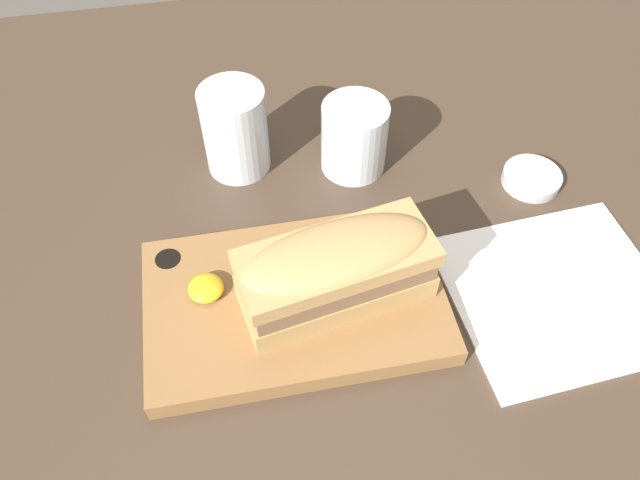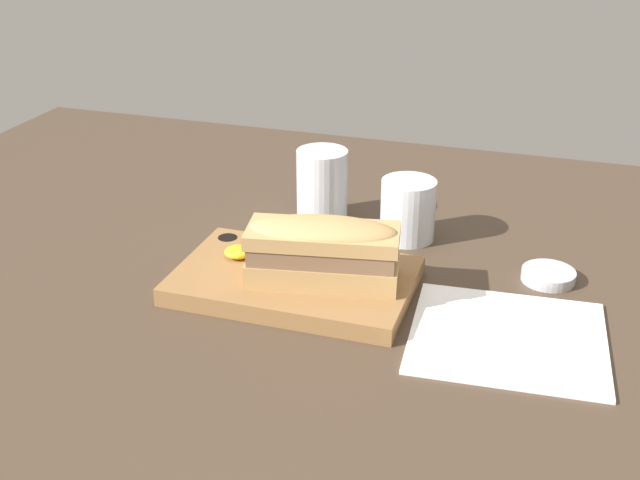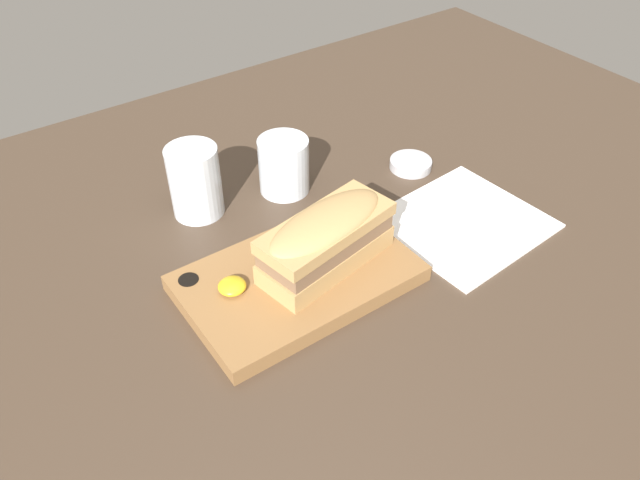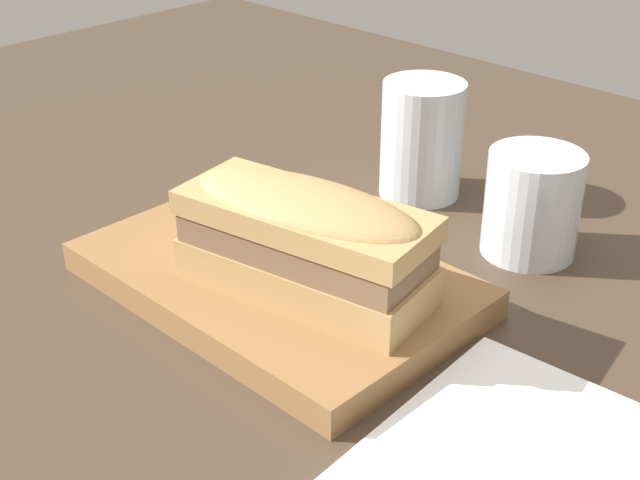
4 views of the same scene
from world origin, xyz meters
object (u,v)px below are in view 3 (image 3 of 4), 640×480
Objects in this scene: wine_glass at (284,168)px; water_glass at (196,185)px; condiment_dish at (411,164)px; sandwich at (326,237)px; napkin at (463,223)px; serving_board at (297,278)px.

water_glass is at bearing 169.05° from wine_glass.
condiment_dish is at bearing -15.83° from water_glass.
napkin is at bearing -6.67° from sandwich.
water_glass is (-7.01, 21.53, -1.90)cm from sandwich.
napkin is (25.90, -3.36, -0.91)cm from serving_board.
wine_glass reaches higher than condiment_dish.
wine_glass is at bearing -10.95° from water_glass.
wine_glass is (13.02, -2.52, -0.72)cm from water_glass.
water_glass is 0.47× the size of napkin.
wine_glass is at bearing 72.46° from sandwich.
sandwich is at bearing -71.96° from water_glass.
sandwich is 1.79× the size of water_glass.
water_glass reaches higher than napkin.
sandwich is at bearing -107.54° from wine_glass.
condiment_dish reaches higher than napkin.
sandwich is 2.82× the size of condiment_dish.
condiment_dish is at bearing 77.49° from napkin.
condiment_dish is (32.32, -9.17, -3.81)cm from water_glass.
sandwich reaches higher than wine_glass.
wine_glass reaches higher than serving_board.
water_glass is 37.96cm from napkin.
wine_glass is 20.65cm from condiment_dish.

